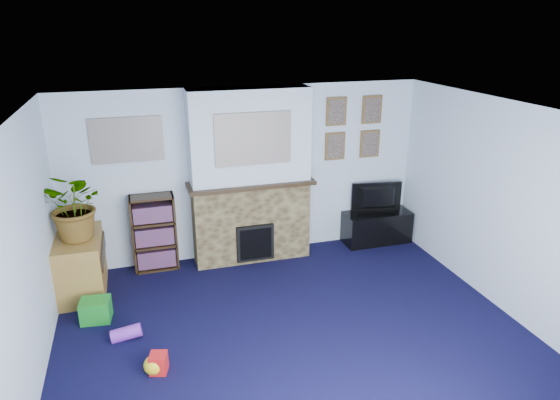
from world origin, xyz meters
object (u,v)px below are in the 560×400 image
object	(u,v)px
television	(378,198)
bookshelf	(154,234)
tv_stand	(376,228)
sideboard	(81,266)

from	to	relation	value
television	bookshelf	bearing A→B (deg)	7.56
television	bookshelf	world-z (taller)	bookshelf
bookshelf	tv_stand	bearing A→B (deg)	-1.34
television	sideboard	world-z (taller)	television
sideboard	television	bearing A→B (deg)	4.38
television	bookshelf	xyz separation A→B (m)	(-3.27, 0.06, -0.20)
television	sideboard	distance (m)	4.22
tv_stand	sideboard	xyz separation A→B (m)	(-4.19, -0.30, 0.12)
bookshelf	sideboard	size ratio (longest dim) A/B	1.11
television	bookshelf	size ratio (longest dim) A/B	0.73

